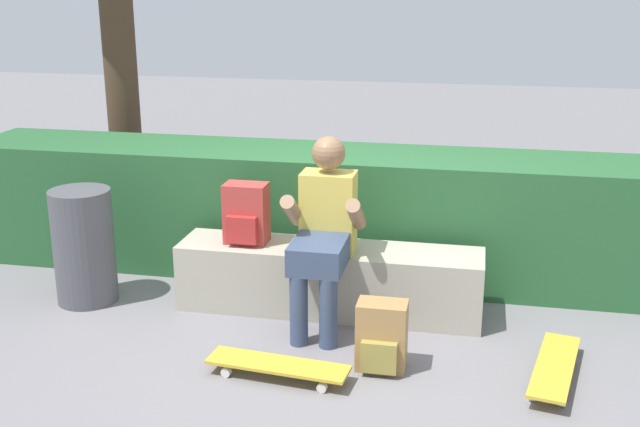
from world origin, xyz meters
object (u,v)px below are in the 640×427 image
person_skater (324,228)px  bench_main (329,279)px  skateboard_beside_bench (555,367)px  trash_bin (84,246)px  skateboard_near_person (278,366)px  backpack_on_bench (246,215)px  backpack_on_ground (382,337)px

person_skater → bench_main: bearing=91.6°
person_skater → skateboard_beside_bench: bearing=-18.1°
person_skater → trash_bin: bearing=178.5°
skateboard_near_person → backpack_on_bench: backpack_on_bench is taller
bench_main → backpack_on_bench: (-0.56, -0.01, 0.42)m
skateboard_beside_bench → person_skater: bearing=161.9°
bench_main → backpack_on_ground: 0.86m
backpack_on_bench → backpack_on_ground: bearing=-35.9°
trash_bin → skateboard_beside_bench: bearing=-9.3°
bench_main → skateboard_beside_bench: size_ratio=2.42×
skateboard_near_person → skateboard_beside_bench: 1.53m
trash_bin → backpack_on_bench: bearing=8.1°
backpack_on_bench → trash_bin: bearing=-171.9°
backpack_on_bench → skateboard_near_person: bearing=-64.4°
bench_main → person_skater: 0.47m
skateboard_near_person → backpack_on_bench: (-0.45, 0.95, 0.56)m
backpack_on_bench → bench_main: bearing=1.0°
backpack_on_bench → backpack_on_ground: (1.00, -0.72, -0.44)m
person_skater → skateboard_near_person: 0.95m
skateboard_near_person → bench_main: bearing=83.8°
bench_main → backpack_on_bench: 0.69m
person_skater → skateboard_near_person: (-0.11, -0.75, -0.57)m
bench_main → skateboard_near_person: bearing=-96.2°
skateboard_near_person → trash_bin: trash_bin is taller
skateboard_beside_bench → backpack_on_ground: (-0.96, -0.07, 0.12)m
person_skater → backpack_on_bench: bearing=160.4°
skateboard_near_person → backpack_on_ground: 0.60m
backpack_on_bench → trash_bin: 1.14m
skateboard_near_person → person_skater: bearing=81.7°
person_skater → trash_bin: 1.68m
skateboard_beside_bench → backpack_on_bench: size_ratio=2.06×
skateboard_near_person → backpack_on_bench: size_ratio=2.04×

